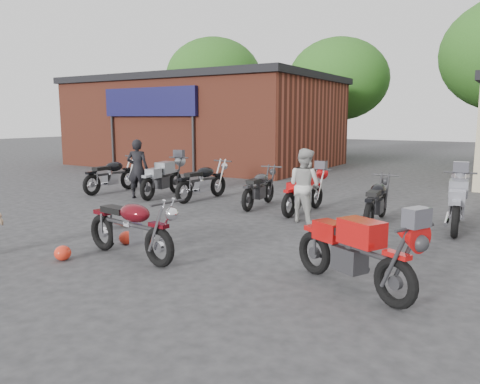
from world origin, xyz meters
The scene contains 16 objects.
ground centered at (0.00, 0.00, 0.00)m, with size 90.00×90.00×0.00m, color #2B2B2D.
brick_building centered at (-9.00, 14.00, 2.00)m, with size 12.00×8.00×4.00m, color brown.
tree_0 centered at (-14.00, 22.00, 4.10)m, with size 6.56×6.56×8.20m, color #245215, non-canonical shape.
tree_1 centered at (-5.00, 22.00, 3.70)m, with size 5.92×5.92×7.40m, color #245215, non-canonical shape.
vintage_motorcycle centered at (-0.64, 0.15, 0.60)m, with size 2.08×0.69×1.20m, color #520A11, non-canonical shape.
sportbike centered at (2.99, 0.66, 0.61)m, with size 2.09×0.69×1.21m, color red, non-canonical shape.
helmet centered at (-1.54, -0.52, 0.13)m, with size 0.27×0.27×0.25m, color red.
person_dark centered at (-4.74, 4.63, 0.86)m, with size 0.63×0.41×1.73m, color black.
person_light centered at (0.69, 4.24, 0.83)m, with size 0.81×0.63×1.67m, color #AFAEAA.
row_bike_0 centered at (-6.24, 5.02, 0.61)m, with size 2.10×0.69×1.22m, color black, non-canonical shape.
row_bike_1 centered at (-4.33, 5.25, 0.62)m, with size 2.13×0.70×1.23m, color #949AA2, non-canonical shape.
row_bike_2 centered at (-2.97, 5.41, 0.59)m, with size 2.05×0.68×1.19m, color black, non-canonical shape.
row_bike_3 centered at (-1.07, 5.32, 0.56)m, with size 1.92×0.63×1.11m, color #28272A, non-canonical shape.
row_bike_4 centered at (0.27, 5.20, 0.57)m, with size 1.96×0.65×1.14m, color red, non-canonical shape.
row_bike_5 centered at (2.11, 5.00, 0.56)m, with size 1.93×0.64×1.12m, color black, non-canonical shape.
row_bike_6 centered at (3.73, 5.27, 0.62)m, with size 2.15×0.71×1.25m, color gray, non-canonical shape.
Camera 1 is at (4.86, -5.36, 2.34)m, focal length 35.00 mm.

